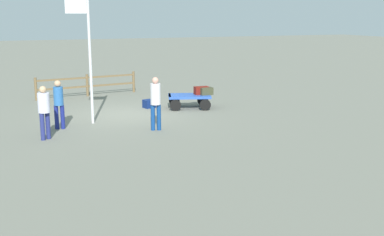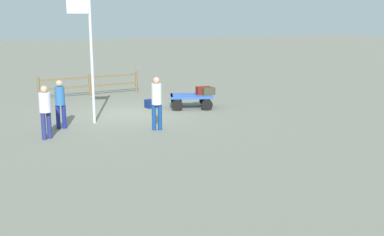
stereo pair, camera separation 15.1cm
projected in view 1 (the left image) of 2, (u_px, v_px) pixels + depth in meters
ground_plane at (129, 114)px, 18.55m from camera, size 120.00×120.00×0.00m
luggage_cart at (189, 98)px, 19.68m from camera, size 1.95×1.64×0.55m
suitcase_maroon at (201, 90)px, 19.76m from camera, size 0.60×0.36×0.32m
suitcase_olive at (206, 91)px, 19.66m from camera, size 0.53×0.34×0.30m
suitcase_dark at (149, 104)px, 19.80m from camera, size 0.53×0.49×0.34m
worker_lead at (156, 100)px, 15.76m from camera, size 0.41×0.41×1.78m
worker_trailing at (44, 108)px, 14.57m from camera, size 0.50×0.50×1.67m
worker_supervisor at (59, 101)px, 15.96m from camera, size 0.39×0.39×1.65m
flagpole at (87, 48)px, 16.40m from camera, size 0.80×0.20×4.52m
wooden_fence at (87, 83)px, 22.56m from camera, size 4.83×0.78×1.04m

